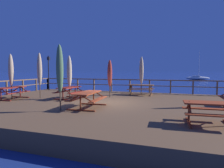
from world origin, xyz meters
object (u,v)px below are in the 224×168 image
Objects in this scene: patio_umbrella_tall_front at (11,70)px; patio_umbrella_tall_back_left at (110,74)px; picnic_table_mid_right at (88,96)px; picnic_table_mid_left at (69,90)px; patio_umbrella_tall_mid_left at (69,72)px; lamp_post_hooked at (49,67)px; patio_umbrella_tall_mid_right at (60,69)px; sailboat_distant at (197,78)px; picnic_table_mid_centre at (11,90)px; patio_umbrella_short_front at (40,69)px; patio_umbrella_tall_back_right at (141,71)px; picnic_table_back_right at (141,87)px; picnic_table_back_left at (209,109)px.

patio_umbrella_tall_back_left is (5.74, 2.75, -0.21)m from patio_umbrella_tall_front.
picnic_table_mid_right is 0.84× the size of patio_umbrella_tall_back_left.
picnic_table_mid_left is (-2.44, 2.38, -0.01)m from picnic_table_mid_right.
patio_umbrella_tall_mid_left reaches higher than picnic_table_mid_left.
patio_umbrella_tall_mid_left is at bearing -42.46° from lamp_post_hooked.
sailboat_distant reaches higher than patio_umbrella_tall_mid_right.
picnic_table_mid_right is 6.02m from picnic_table_mid_centre.
sailboat_distant reaches higher than picnic_table_mid_centre.
lamp_post_hooked is (-1.29, 5.61, 0.28)m from patio_umbrella_tall_front.
picnic_table_mid_right is 49.57m from sailboat_distant.
patio_umbrella_tall_front is at bearing -149.54° from patio_umbrella_short_front.
patio_umbrella_tall_back_left is 7.61m from lamp_post_hooked.
patio_umbrella_tall_back_right reaches higher than picnic_table_mid_left.
patio_umbrella_tall_mid_left is at bearing -137.84° from patio_umbrella_tall_back_right.
picnic_table_mid_left is at bearing 114.96° from patio_umbrella_tall_mid_right.
sailboat_distant is (10.17, 49.80, -2.07)m from patio_umbrella_tall_mid_right.
picnic_table_back_right is 0.67× the size of patio_umbrella_tall_back_right.
picnic_table_mid_left is 0.61× the size of patio_umbrella_short_front.
patio_umbrella_tall_front is (-11.15, 2.62, 1.29)m from picnic_table_back_left.
patio_umbrella_tall_front reaches higher than picnic_table_mid_centre.
picnic_table_mid_left is at bearing -145.85° from patio_umbrella_tall_back_left.
patio_umbrella_tall_front is (-1.50, -0.88, -0.06)m from patio_umbrella_short_front.
picnic_table_mid_right is 5.06m from patio_umbrella_short_front.
patio_umbrella_tall_front is 1.13× the size of patio_umbrella_tall_back_left.
patio_umbrella_tall_mid_left is at bearing 19.52° from picnic_table_mid_centre.
sailboat_distant is (11.81, 46.29, -0.72)m from picnic_table_mid_left.
picnic_table_back_right is at bearing 116.18° from picnic_table_back_left.
patio_umbrella_tall_mid_right is at bearing -50.88° from lamp_post_hooked.
lamp_post_hooked is (-7.03, 2.86, 0.49)m from patio_umbrella_tall_back_left.
patio_umbrella_tall_mid_right is 10.18m from lamp_post_hooked.
patio_umbrella_tall_mid_right is at bearing -125.35° from picnic_table_mid_right.
picnic_table_back_left is at bearing -19.92° from patio_umbrella_short_front.
picnic_table_back_left is at bearing -26.68° from picnic_table_mid_left.
lamp_post_hooked is (-1.31, 5.68, 1.55)m from picnic_table_mid_centre.
picnic_table_mid_centre is 0.62× the size of lamp_post_hooked.
patio_umbrella_tall_mid_left is at bearing -41.34° from picnic_table_mid_left.
picnic_table_mid_right is 6.30m from patio_umbrella_tall_back_right.
patio_umbrella_tall_mid_right reaches higher than picnic_table_mid_centre.
patio_umbrella_tall_back_right is at bearing 32.92° from picnic_table_mid_centre.
picnic_table_mid_left is at bearing 9.90° from patio_umbrella_short_front.
patio_umbrella_tall_mid_right is (1.64, -3.51, 1.35)m from picnic_table_mid_left.
patio_umbrella_tall_mid_right reaches higher than picnic_table_mid_left.
patio_umbrella_tall_back_left is 0.80× the size of lamp_post_hooked.
picnic_table_mid_left is 0.66× the size of patio_umbrella_tall_mid_left.
patio_umbrella_tall_back_right reaches higher than picnic_table_back_right.
sailboat_distant is (16.59, 41.91, -2.28)m from lamp_post_hooked.
picnic_table_back_left is 11.53m from patio_umbrella_tall_front.
patio_umbrella_tall_back_right reaches higher than picnic_table_mid_centre.
patio_umbrella_short_front reaches higher than picnic_table_back_left.
picnic_table_back_left is 8.57m from picnic_table_mid_left.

